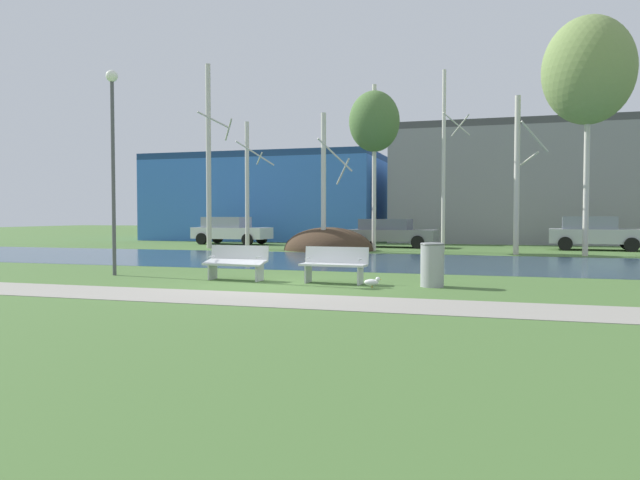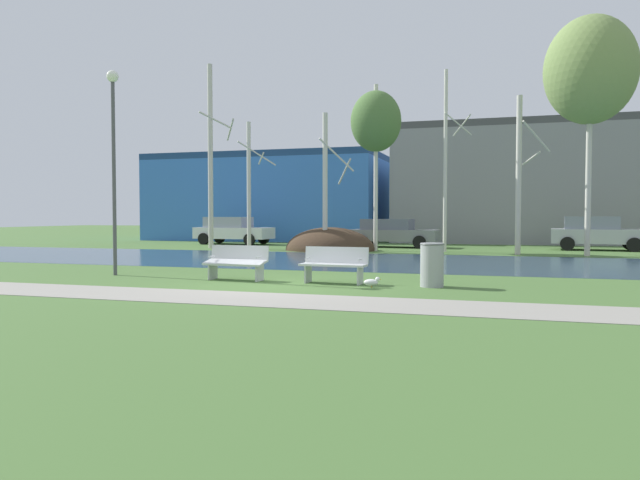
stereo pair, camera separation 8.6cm
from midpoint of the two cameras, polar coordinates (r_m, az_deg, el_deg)
ground_plane at (r=23.70m, az=4.39°, el=-1.61°), size 120.00×120.00×0.00m
paved_path_strip at (r=12.08m, az=-8.31°, el=-5.43°), size 60.00×1.86×0.01m
river_band at (r=21.71m, az=3.22°, el=-1.96°), size 80.00×8.36×0.01m
soil_mound at (r=28.05m, az=1.04°, el=-0.98°), size 4.20×3.44×2.16m
bench_left at (r=15.35m, az=-7.74°, el=-2.01°), size 1.62×0.63×0.87m
bench_right at (r=14.48m, az=1.52°, el=-2.26°), size 1.62×0.63×0.87m
trash_bin at (r=14.02m, az=10.70°, el=-2.25°), size 0.56×0.56×1.00m
seagull at (r=13.68m, az=5.11°, el=-3.97°), size 0.41×0.15×0.25m
streetlamp at (r=17.45m, az=-18.79°, el=8.96°), size 0.32×0.32×5.54m
birch_far_left at (r=30.53m, az=-10.17°, el=7.89°), size 1.50×2.58×9.05m
birch_left at (r=28.98m, az=-6.59°, el=5.28°), size 1.54×2.28×6.06m
birch_center_left at (r=27.38m, az=0.68°, el=5.60°), size 1.52×2.62×6.24m
birch_center at (r=28.06m, az=5.39°, el=11.02°), size 2.30×2.30×7.57m
birch_center_right at (r=27.68m, az=11.90°, el=7.46°), size 1.24×2.25×8.09m
birch_right at (r=26.36m, az=18.40°, el=5.96°), size 1.34×2.07×6.56m
birch_far_right at (r=26.97m, az=24.25°, el=14.38°), size 3.55×3.55×9.50m
parked_van_nearest_white at (r=34.31m, az=-8.22°, el=0.94°), size 4.45×2.18×1.53m
parked_sedan_second_grey at (r=30.99m, az=6.93°, el=0.73°), size 4.58×2.24×1.44m
parked_hatch_third_silver at (r=30.94m, az=24.74°, el=0.63°), size 4.28×2.20×1.58m
building_blue_store at (r=40.92m, az=-4.55°, el=3.98°), size 15.11×8.09×5.59m
building_grey_warehouse at (r=38.37m, az=20.39°, el=5.00°), size 17.21×6.96×7.00m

